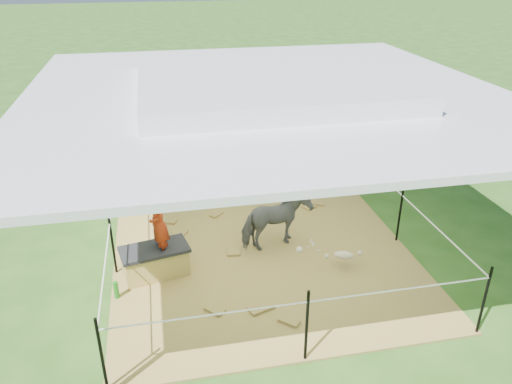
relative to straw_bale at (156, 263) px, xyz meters
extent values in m
plane|color=#2D5919|center=(1.66, 0.18, -0.23)|extent=(90.00, 90.00, 0.00)
cube|color=brown|center=(1.66, 0.18, -0.22)|extent=(4.60, 4.60, 0.03)
cylinder|color=silver|center=(-1.34, 3.18, 1.07)|extent=(0.07, 0.07, 2.60)
cylinder|color=silver|center=(4.66, 3.18, 1.07)|extent=(0.07, 0.07, 2.60)
cube|color=white|center=(1.66, 0.18, 2.41)|extent=(6.30, 6.30, 0.08)
cube|color=white|center=(1.66, 0.18, 2.56)|extent=(3.30, 3.30, 0.22)
cylinder|color=black|center=(-0.59, 2.43, 0.27)|extent=(0.04, 0.04, 1.00)
cylinder|color=black|center=(1.66, 2.43, 0.27)|extent=(0.04, 0.04, 1.00)
cylinder|color=black|center=(3.91, 2.43, 0.27)|extent=(0.04, 0.04, 1.00)
cylinder|color=black|center=(-0.59, 0.18, 0.27)|extent=(0.04, 0.04, 1.00)
cylinder|color=black|center=(3.91, 0.18, 0.27)|extent=(0.04, 0.04, 1.00)
cylinder|color=black|center=(-0.59, -2.07, 0.27)|extent=(0.04, 0.04, 1.00)
cylinder|color=black|center=(1.66, -2.07, 0.27)|extent=(0.04, 0.04, 1.00)
cylinder|color=black|center=(3.91, -2.07, 0.27)|extent=(0.04, 0.04, 1.00)
cylinder|color=white|center=(1.66, 2.43, 0.62)|extent=(4.50, 0.02, 0.02)
cylinder|color=white|center=(1.66, -2.07, 0.62)|extent=(4.50, 0.02, 0.02)
cylinder|color=white|center=(3.91, 0.18, 0.62)|extent=(0.02, 4.50, 0.02)
cylinder|color=white|center=(-0.59, 0.18, 0.62)|extent=(0.02, 4.50, 0.02)
cube|color=#B89743|center=(0.00, 0.00, 0.00)|extent=(0.98, 0.63, 0.40)
cube|color=black|center=(0.00, 0.00, 0.23)|extent=(1.05, 0.69, 0.05)
imported|color=#AF2B11|center=(0.10, 0.00, 0.75)|extent=(0.34, 0.44, 1.09)
cylinder|color=#1D781A|center=(-0.55, -0.45, -0.08)|extent=(0.08, 0.08, 0.25)
imported|color=#49494E|center=(1.91, 0.39, 0.26)|extent=(1.20, 0.80, 0.93)
cylinder|color=pink|center=(1.91, 0.39, 0.80)|extent=(0.29, 0.29, 0.13)
cylinder|color=blue|center=(5.00, 6.15, 0.23)|extent=(0.62, 0.62, 0.92)
cube|color=brown|center=(3.47, 7.83, 0.17)|extent=(1.99, 1.47, 0.81)
cube|color=brown|center=(6.34, 8.98, 0.11)|extent=(1.72, 1.30, 0.68)
imported|color=#327EBD|center=(3.79, 7.63, 0.44)|extent=(0.73, 0.61, 1.34)
camera|label=1|loc=(0.21, -6.29, 4.11)|focal=35.00mm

